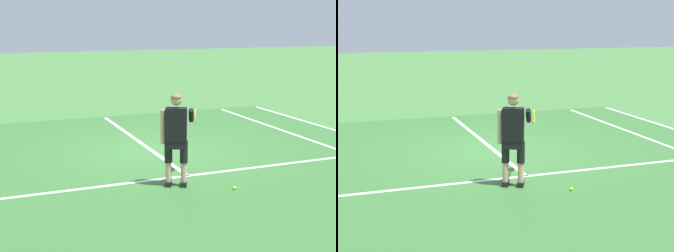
% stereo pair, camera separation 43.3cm
% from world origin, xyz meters
% --- Properties ---
extents(ground_plane, '(80.00, 80.00, 0.00)m').
position_xyz_m(ground_plane, '(0.00, 0.00, 0.00)').
color(ground_plane, '#477F3D').
extents(court_inner_surface, '(10.98, 10.74, 0.00)m').
position_xyz_m(court_inner_surface, '(0.00, -0.78, 0.00)').
color(court_inner_surface, '#387033').
rests_on(court_inner_surface, ground).
extents(line_service, '(8.23, 0.10, 0.01)m').
position_xyz_m(line_service, '(0.00, -2.01, 0.00)').
color(line_service, white).
rests_on(line_service, ground).
extents(line_centre_service, '(0.10, 6.40, 0.01)m').
position_xyz_m(line_centre_service, '(0.00, 1.19, 0.00)').
color(line_centre_service, white).
rests_on(line_centre_service, ground).
extents(line_singles_right, '(0.10, 10.34, 0.01)m').
position_xyz_m(line_singles_right, '(4.12, -0.78, 0.00)').
color(line_singles_right, white).
rests_on(line_singles_right, ground).
extents(tennis_player, '(1.00, 0.95, 1.71)m').
position_xyz_m(tennis_player, '(-0.42, -2.46, 0.99)').
color(tennis_player, black).
rests_on(tennis_player, ground).
extents(tennis_ball_near_feet, '(0.07, 0.07, 0.07)m').
position_xyz_m(tennis_ball_near_feet, '(0.46, -3.06, 0.03)').
color(tennis_ball_near_feet, '#CCE02D').
rests_on(tennis_ball_near_feet, ground).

